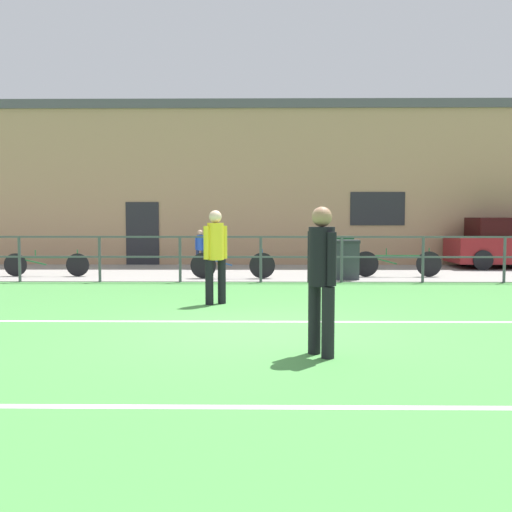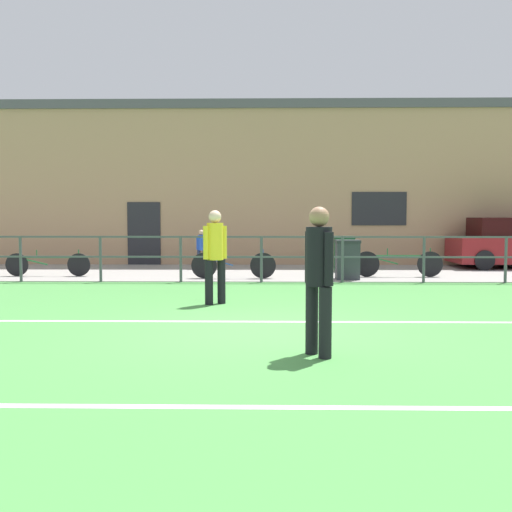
{
  "view_description": "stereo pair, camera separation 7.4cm",
  "coord_description": "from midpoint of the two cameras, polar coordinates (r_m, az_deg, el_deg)",
  "views": [
    {
      "loc": [
        0.05,
        -8.32,
        1.65
      ],
      "look_at": [
        -0.09,
        3.59,
        0.82
      ],
      "focal_mm": 40.8,
      "sensor_mm": 36.0,
      "label": 1
    },
    {
      "loc": [
        0.12,
        -8.32,
        1.65
      ],
      "look_at": [
        -0.09,
        3.59,
        0.82
      ],
      "focal_mm": 40.8,
      "sensor_mm": 36.0,
      "label": 2
    }
  ],
  "objects": [
    {
      "name": "bicycle_parked_1",
      "position": [
        15.12,
        -2.1,
        -0.89
      ],
      "size": [
        2.2,
        0.04,
        0.76
      ],
      "color": "black",
      "rests_on": "pavement_strip"
    },
    {
      "name": "trash_bin_1",
      "position": [
        15.11,
        9.1,
        -0.33
      ],
      "size": [
        0.62,
        0.52,
        1.01
      ],
      "color": "#33383D",
      "rests_on": "pavement_strip"
    },
    {
      "name": "field_line_hash",
      "position": [
        5.18,
        0.01,
        -14.6
      ],
      "size": [
        36.0,
        0.11,
        0.0
      ],
      "primitive_type": "cube",
      "color": "white",
      "rests_on": "ground"
    },
    {
      "name": "field_line_touchline",
      "position": [
        9.11,
        0.47,
        -6.45
      ],
      "size": [
        36.0,
        0.11,
        0.0
      ],
      "primitive_type": "cube",
      "color": "white",
      "rests_on": "ground"
    },
    {
      "name": "spectator_child",
      "position": [
        17.94,
        -5.25,
        0.92
      ],
      "size": [
        0.32,
        0.21,
        1.2
      ],
      "rotation": [
        0.0,
        0.0,
        2.86
      ],
      "color": "#232D4C",
      "rests_on": "pavement_strip"
    },
    {
      "name": "bicycle_parked_2",
      "position": [
        16.64,
        -19.64,
        -0.76
      ],
      "size": [
        2.3,
        0.04,
        0.72
      ],
      "color": "black",
      "rests_on": "pavement_strip"
    },
    {
      "name": "bicycle_parked_4",
      "position": [
        15.97,
        13.89,
        -0.72
      ],
      "size": [
        2.37,
        0.04,
        0.77
      ],
      "color": "black",
      "rests_on": "pavement_strip"
    },
    {
      "name": "trash_bin_0",
      "position": [
        17.27,
        8.76,
        0.24
      ],
      "size": [
        0.58,
        0.49,
        1.03
      ],
      "color": "#194C28",
      "rests_on": "pavement_strip"
    },
    {
      "name": "ground",
      "position": [
        8.48,
        0.43,
        -7.38
      ],
      "size": [
        60.0,
        44.0,
        0.04
      ],
      "primitive_type": "cube",
      "color": "#478C42"
    },
    {
      "name": "player_striker",
      "position": [
        10.82,
        -3.84,
        0.49
      ],
      "size": [
        0.42,
        0.31,
        1.75
      ],
      "rotation": [
        0.0,
        0.0,
        0.55
      ],
      "color": "black",
      "rests_on": "ground"
    },
    {
      "name": "pavement_strip",
      "position": [
        16.9,
        0.73,
        -1.6
      ],
      "size": [
        48.0,
        5.0,
        0.02
      ],
      "primitive_type": "cube",
      "color": "gray",
      "rests_on": "ground"
    },
    {
      "name": "clubhouse_facade",
      "position": [
        20.55,
        0.79,
        7.02
      ],
      "size": [
        28.0,
        2.56,
        5.47
      ],
      "color": "tan",
      "rests_on": "ground"
    },
    {
      "name": "perimeter_fence",
      "position": [
        14.35,
        0.68,
        0.37
      ],
      "size": [
        36.07,
        0.07,
        1.15
      ],
      "color": "#474C51",
      "rests_on": "ground"
    },
    {
      "name": "player_goalkeeper",
      "position": [
        6.83,
        6.48,
        -1.54
      ],
      "size": [
        0.31,
        0.43,
        1.76
      ],
      "rotation": [
        0.0,
        0.0,
        2.13
      ],
      "color": "black",
      "rests_on": "ground"
    }
  ]
}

